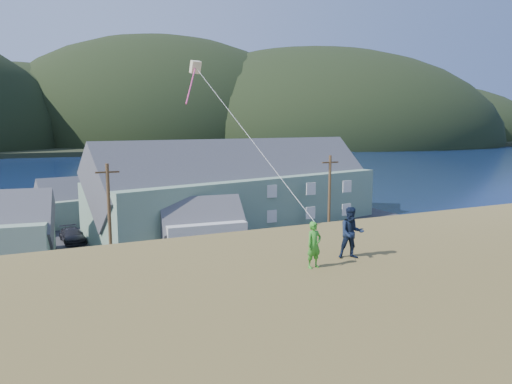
# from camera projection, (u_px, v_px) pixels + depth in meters

# --- Properties ---
(ground) EXTENTS (900.00, 900.00, 0.00)m
(ground) POSITION_uv_depth(u_px,v_px,m) (166.00, 294.00, 32.61)
(ground) COLOR #0A1638
(ground) RESTS_ON ground
(grass_strip) EXTENTS (110.00, 8.00, 0.10)m
(grass_strip) POSITION_uv_depth(u_px,v_px,m) (173.00, 303.00, 30.80)
(grass_strip) COLOR #4C3D19
(grass_strip) RESTS_ON ground
(waterfront_lot) EXTENTS (72.00, 36.00, 0.12)m
(waterfront_lot) POSITION_uv_depth(u_px,v_px,m) (127.00, 241.00, 47.89)
(waterfront_lot) COLOR #28282B
(waterfront_lot) RESTS_ON ground
(wharf) EXTENTS (26.00, 14.00, 0.90)m
(wharf) POSITION_uv_depth(u_px,v_px,m) (59.00, 207.00, 66.03)
(wharf) COLOR gray
(wharf) RESTS_ON ground
(far_shore) EXTENTS (900.00, 320.00, 2.00)m
(far_shore) POSITION_uv_depth(u_px,v_px,m) (56.00, 143.00, 329.26)
(far_shore) COLOR black
(far_shore) RESTS_ON ground
(far_hills) EXTENTS (760.00, 265.00, 143.00)m
(far_hills) POSITION_uv_depth(u_px,v_px,m) (117.00, 143.00, 298.34)
(far_hills) COLOR black
(far_hills) RESTS_ON ground
(lodge) EXTENTS (37.45, 18.52, 12.70)m
(lodge) POSITION_uv_depth(u_px,v_px,m) (245.00, 187.00, 54.22)
(lodge) COLOR slate
(lodge) RESTS_ON waterfront_lot
(shed_white) EXTENTS (8.26, 5.80, 6.32)m
(shed_white) POSITION_uv_depth(u_px,v_px,m) (202.00, 226.00, 43.75)
(shed_white) COLOR silver
(shed_white) RESTS_ON waterfront_lot
(shed_palegreen_far) EXTENTS (11.58, 8.20, 7.07)m
(shed_palegreen_far) POSITION_uv_depth(u_px,v_px,m) (84.00, 202.00, 56.84)
(shed_palegreen_far) COLOR slate
(shed_palegreen_far) RESTS_ON waterfront_lot
(utility_poles) EXTENTS (31.10, 0.24, 9.58)m
(utility_poles) POSITION_uv_depth(u_px,v_px,m) (136.00, 226.00, 32.57)
(utility_poles) COLOR #47331E
(utility_poles) RESTS_ON waterfront_lot
(parked_cars) EXTENTS (21.68, 11.64, 1.51)m
(parked_cars) POSITION_uv_depth(u_px,v_px,m) (67.00, 230.00, 49.23)
(parked_cars) COLOR black
(parked_cars) RESTS_ON waterfront_lot
(kite_flyer_green) EXTENTS (0.62, 0.46, 1.56)m
(kite_flyer_green) POSITION_uv_depth(u_px,v_px,m) (314.00, 245.00, 15.08)
(kite_flyer_green) COLOR green
(kite_flyer_green) RESTS_ON hillside
(kite_flyer_navy) EXTENTS (1.09, 0.98, 1.85)m
(kite_flyer_navy) POSITION_uv_depth(u_px,v_px,m) (351.00, 233.00, 16.17)
(kite_flyer_navy) COLOR #131D34
(kite_flyer_navy) RESTS_ON hillside
(kite_rig) EXTENTS (1.36, 4.30, 10.08)m
(kite_rig) POSITION_uv_depth(u_px,v_px,m) (196.00, 72.00, 20.56)
(kite_rig) COLOR beige
(kite_rig) RESTS_ON ground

